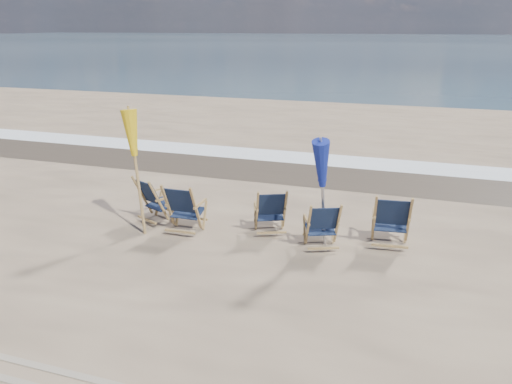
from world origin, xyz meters
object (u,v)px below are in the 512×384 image
beach_chair_3 (338,226)px  beach_chair_4 (409,223)px  beach_chair_0 (159,203)px  beach_chair_2 (285,211)px  umbrella_yellow (135,140)px  umbrella_blue (325,164)px  beach_chair_1 (196,211)px

beach_chair_3 → beach_chair_4: 1.25m
beach_chair_0 → beach_chair_2: (2.47, 0.38, -0.02)m
beach_chair_0 → beach_chair_2: size_ratio=1.04×
beach_chair_2 → umbrella_yellow: bearing=-8.1°
beach_chair_3 → beach_chair_4: (1.18, 0.39, 0.06)m
beach_chair_4 → umbrella_blue: umbrella_blue is taller
beach_chair_4 → umbrella_blue: bearing=11.9°
beach_chair_2 → umbrella_blue: umbrella_blue is taller
beach_chair_3 → beach_chair_4: size_ratio=0.88×
beach_chair_4 → umbrella_yellow: 5.14m
beach_chair_4 → beach_chair_0: bearing=-1.8°
beach_chair_0 → umbrella_blue: 3.45m
beach_chair_0 → umbrella_blue: umbrella_blue is taller
beach_chair_0 → umbrella_yellow: (-0.20, -0.37, 1.32)m
beach_chair_0 → beach_chair_4: bearing=-150.9°
umbrella_blue → beach_chair_4: bearing=18.4°
beach_chair_0 → beach_chair_3: 3.53m
beach_chair_1 → umbrella_yellow: 1.71m
beach_chair_0 → umbrella_blue: size_ratio=0.47×
beach_chair_3 → beach_chair_0: bearing=-22.5°
beach_chair_0 → beach_chair_4: 4.73m
beach_chair_3 → umbrella_blue: umbrella_blue is taller
beach_chair_0 → beach_chair_1: beach_chair_1 is taller
beach_chair_2 → beach_chair_4: beach_chair_4 is taller
beach_chair_0 → beach_chair_2: bearing=-146.7°
beach_chair_0 → beach_chair_3: bearing=-155.6°
beach_chair_1 → umbrella_blue: bearing=-178.6°
beach_chair_1 → beach_chair_4: beach_chair_4 is taller
beach_chair_2 → umbrella_blue: 1.46m
beach_chair_4 → umbrella_yellow: bearing=2.2°
beach_chair_2 → beach_chair_1: bearing=-3.2°
umbrella_yellow → beach_chair_0: bearing=61.3°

